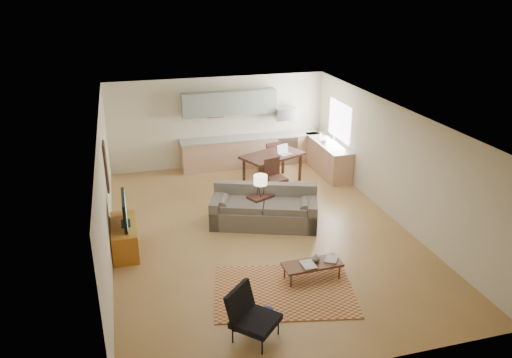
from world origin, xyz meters
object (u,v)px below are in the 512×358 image
object	(u,v)px
armchair	(256,317)
tv_credenza	(125,237)
dining_table	(272,169)
coffee_table	(312,271)
console_table	(260,208)
sofa	(264,207)

from	to	relation	value
armchair	tv_credenza	size ratio (longest dim) A/B	0.64
dining_table	coffee_table	bearing A→B (deg)	-122.04
coffee_table	dining_table	xyz separation A→B (m)	(0.69, 4.81, 0.25)
tv_credenza	dining_table	world-z (taller)	dining_table
dining_table	tv_credenza	bearing A→B (deg)	-169.99
armchair	tv_credenza	xyz separation A→B (m)	(-1.91, 3.42, -0.12)
armchair	tv_credenza	bearing A→B (deg)	74.47
armchair	dining_table	distance (m)	6.54
coffee_table	armchair	bearing A→B (deg)	-139.88
coffee_table	armchair	distance (m)	2.04
armchair	console_table	distance (m)	4.19
sofa	dining_table	bearing A→B (deg)	88.83
console_table	dining_table	world-z (taller)	dining_table
sofa	dining_table	size ratio (longest dim) A/B	1.51
coffee_table	armchair	size ratio (longest dim) A/B	1.33
tv_credenza	console_table	size ratio (longest dim) A/B	2.06
sofa	dining_table	distance (m)	2.55
sofa	dining_table	xyz separation A→B (m)	(0.93, 2.37, -0.02)
armchair	console_table	size ratio (longest dim) A/B	1.31
dining_table	armchair	bearing A→B (deg)	-133.33
sofa	coffee_table	distance (m)	2.46
sofa	dining_table	world-z (taller)	sofa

